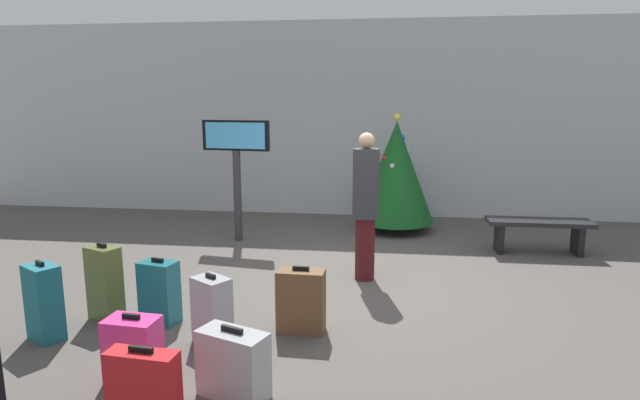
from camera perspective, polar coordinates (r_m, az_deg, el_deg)
ground_plane at (r=6.39m, az=3.86°, el=-8.81°), size 16.00×16.00×0.00m
back_wall at (r=9.86m, az=5.37°, el=8.63°), size 16.00×0.20×3.56m
holiday_tree at (r=8.71m, az=8.21°, el=3.05°), size 1.27×1.27×1.93m
flight_info_kiosk at (r=8.06m, az=-9.06°, el=4.84°), size 1.06×0.22×1.85m
waiting_bench at (r=8.05m, az=22.62°, el=-2.86°), size 1.42×0.44×0.48m
traveller_0 at (r=6.25m, az=4.97°, el=-0.33°), size 0.39×0.39×1.77m
suitcase_0 at (r=4.46m, az=-19.56°, el=-14.99°), size 0.42×0.29×0.54m
suitcase_2 at (r=4.99m, az=-2.07°, el=-10.88°), size 0.45×0.24×0.64m
suitcase_3 at (r=4.87m, az=-11.62°, el=-11.63°), size 0.40×0.37×0.64m
suitcase_4 at (r=5.42m, az=-27.74°, el=-9.82°), size 0.39×0.36×0.74m
suitcase_5 at (r=5.40m, az=-17.01°, el=-9.54°), size 0.39×0.30×0.66m
suitcase_6 at (r=4.06m, az=-9.39°, el=-17.16°), size 0.57×0.41×0.54m
suitcase_7 at (r=3.87m, az=-18.57°, el=-18.84°), size 0.49×0.21×0.57m
suitcase_8 at (r=5.64m, az=-22.30°, el=-8.36°), size 0.38×0.31×0.78m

